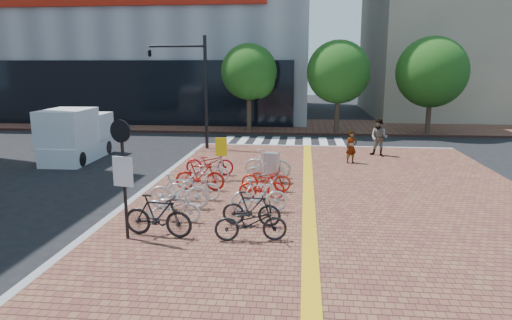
# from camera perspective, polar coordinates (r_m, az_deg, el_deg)

# --- Properties ---
(ground) EXTENTS (120.00, 120.00, 0.00)m
(ground) POSITION_cam_1_polar(r_m,az_deg,el_deg) (14.61, -1.30, -6.73)
(ground) COLOR black
(ground) RESTS_ON ground
(sidewalk) EXTENTS (14.00, 34.00, 0.15)m
(sidewalk) POSITION_cam_1_polar(r_m,az_deg,el_deg) (9.93, 12.88, -15.87)
(sidewalk) COLOR brown
(sidewalk) RESTS_ON ground
(tactile_strip) EXTENTS (0.40, 34.00, 0.01)m
(tactile_strip) POSITION_cam_1_polar(r_m,az_deg,el_deg) (9.82, 6.88, -15.44)
(tactile_strip) COLOR gold
(tactile_strip) RESTS_ON sidewalk
(kerb_west) EXTENTS (0.25, 34.00, 0.15)m
(kerb_west) POSITION_cam_1_polar(r_m,az_deg,el_deg) (11.43, -25.71, -12.97)
(kerb_west) COLOR gray
(kerb_west) RESTS_ON ground
(kerb_north) EXTENTS (14.00, 0.25, 0.15)m
(kerb_north) POSITION_cam_1_polar(r_m,az_deg,el_deg) (26.17, 8.61, 1.60)
(kerb_north) COLOR gray
(kerb_north) RESTS_ON ground
(far_sidewalk) EXTENTS (70.00, 8.00, 0.15)m
(far_sidewalk) POSITION_cam_1_polar(r_m,az_deg,el_deg) (35.09, 3.08, 4.28)
(far_sidewalk) COLOR brown
(far_sidewalk) RESTS_ON ground
(building_beige) EXTENTS (20.00, 18.00, 18.00)m
(building_beige) POSITION_cam_1_polar(r_m,az_deg,el_deg) (48.73, 26.51, 15.71)
(building_beige) COLOR gray
(building_beige) RESTS_ON ground
(crosswalk) EXTENTS (7.50, 4.00, 0.01)m
(crosswalk) POSITION_cam_1_polar(r_m,az_deg,el_deg) (28.15, 3.34, 2.28)
(crosswalk) COLOR silver
(crosswalk) RESTS_ON ground
(street_trees) EXTENTS (16.20, 4.60, 6.35)m
(street_trees) POSITION_cam_1_polar(r_m,az_deg,el_deg) (31.37, 12.20, 10.52)
(street_trees) COLOR #38281E
(street_trees) RESTS_ON far_sidewalk
(bike_0) EXTENTS (1.97, 0.77, 1.15)m
(bike_0) POSITION_cam_1_polar(r_m,az_deg,el_deg) (12.45, -12.17, -6.80)
(bike_0) COLOR black
(bike_0) RESTS_ON sidewalk
(bike_1) EXTENTS (1.80, 0.83, 0.91)m
(bike_1) POSITION_cam_1_polar(r_m,az_deg,el_deg) (13.60, -10.36, -5.66)
(bike_1) COLOR silver
(bike_1) RESTS_ON sidewalk
(bike_2) EXTENTS (1.96, 0.71, 1.16)m
(bike_2) POSITION_cam_1_polar(r_m,az_deg,el_deg) (14.67, -9.58, -3.85)
(bike_2) COLOR silver
(bike_2) RESTS_ON sidewalk
(bike_3) EXTENTS (1.83, 0.78, 0.94)m
(bike_3) POSITION_cam_1_polar(r_m,az_deg,el_deg) (15.52, -7.81, -3.34)
(bike_3) COLOR silver
(bike_3) RESTS_ON sidewalk
(bike_4) EXTENTS (1.81, 0.53, 1.09)m
(bike_4) POSITION_cam_1_polar(r_m,az_deg,el_deg) (16.72, -7.03, -1.96)
(bike_4) COLOR #A8130C
(bike_4) RESTS_ON sidewalk
(bike_5) EXTENTS (1.70, 0.70, 0.87)m
(bike_5) POSITION_cam_1_polar(r_m,az_deg,el_deg) (18.01, -6.04, -1.30)
(bike_5) COLOR silver
(bike_5) RESTS_ON sidewalk
(bike_6) EXTENTS (2.00, 0.76, 1.04)m
(bike_6) POSITION_cam_1_polar(r_m,az_deg,el_deg) (19.02, -5.81, -0.33)
(bike_6) COLOR #A70B1A
(bike_6) RESTS_ON sidewalk
(bike_7) EXTENTS (1.96, 0.92, 0.99)m
(bike_7) POSITION_cam_1_polar(r_m,az_deg,el_deg) (11.91, -0.66, -7.81)
(bike_7) COLOR black
(bike_7) RESTS_ON sidewalk
(bike_8) EXTENTS (1.70, 0.56, 1.01)m
(bike_8) POSITION_cam_1_polar(r_m,az_deg,el_deg) (12.97, -0.59, -6.10)
(bike_8) COLOR black
(bike_8) RESTS_ON sidewalk
(bike_9) EXTENTS (1.81, 0.76, 1.06)m
(bike_9) POSITION_cam_1_polar(r_m,az_deg,el_deg) (14.15, 0.40, -4.47)
(bike_9) COLOR silver
(bike_9) RESTS_ON sidewalk
(bike_10) EXTENTS (1.63, 0.69, 0.95)m
(bike_10) POSITION_cam_1_polar(r_m,az_deg,el_deg) (15.46, 0.76, -3.28)
(bike_10) COLOR red
(bike_10) RESTS_ON sidewalk
(bike_11) EXTENTS (1.81, 0.66, 0.94)m
(bike_11) POSITION_cam_1_polar(r_m,az_deg,el_deg) (16.51, 1.27, -2.31)
(bike_11) COLOR red
(bike_11) RESTS_ON sidewalk
(bike_12) EXTENTS (1.61, 0.64, 0.94)m
(bike_12) POSITION_cam_1_polar(r_m,az_deg,el_deg) (17.67, 1.27, -1.37)
(bike_12) COLOR #BABABF
(bike_12) RESTS_ON sidewalk
(bike_13) EXTENTS (1.96, 0.75, 1.15)m
(bike_13) POSITION_cam_1_polar(r_m,az_deg,el_deg) (18.52, 1.49, -0.43)
(bike_13) COLOR silver
(bike_13) RESTS_ON sidewalk
(pedestrian_a) EXTENTS (0.65, 0.56, 1.51)m
(pedestrian_a) POSITION_cam_1_polar(r_m,az_deg,el_deg) (21.66, 11.82, 1.60)
(pedestrian_a) COLOR gray
(pedestrian_a) RESTS_ON sidewalk
(pedestrian_b) EXTENTS (1.13, 1.05, 1.86)m
(pedestrian_b) POSITION_cam_1_polar(r_m,az_deg,el_deg) (23.71, 15.12, 2.73)
(pedestrian_b) COLOR #515667
(pedestrian_b) RESTS_ON sidewalk
(utility_box) EXTENTS (0.61, 0.50, 1.17)m
(utility_box) POSITION_cam_1_polar(r_m,az_deg,el_deg) (17.77, 1.96, -0.93)
(utility_box) COLOR #B0B0B5
(utility_box) RESTS_ON sidewalk
(yellow_sign) EXTENTS (0.46, 0.15, 1.69)m
(yellow_sign) POSITION_cam_1_polar(r_m,az_deg,el_deg) (18.11, -4.34, 1.19)
(yellow_sign) COLOR #B7B7BC
(yellow_sign) RESTS_ON sidewalk
(notice_sign) EXTENTS (0.58, 0.20, 3.16)m
(notice_sign) POSITION_cam_1_polar(r_m,az_deg,el_deg) (12.09, -16.31, -0.61)
(notice_sign) COLOR black
(notice_sign) RESTS_ON sidewalk
(traffic_light_pole) EXTENTS (3.24, 1.25, 6.03)m
(traffic_light_pole) POSITION_cam_1_polar(r_m,az_deg,el_deg) (25.21, -9.50, 10.88)
(traffic_light_pole) COLOR black
(traffic_light_pole) RESTS_ON sidewalk
(box_truck) EXTENTS (2.09, 4.54, 2.59)m
(box_truck) POSITION_cam_1_polar(r_m,az_deg,el_deg) (24.27, -21.54, 2.84)
(box_truck) COLOR silver
(box_truck) RESTS_ON ground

